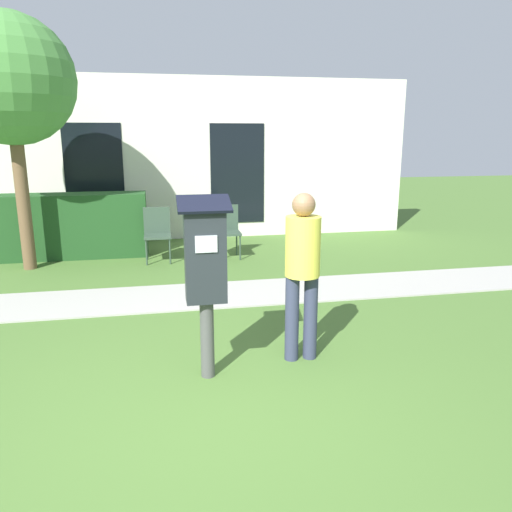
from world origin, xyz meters
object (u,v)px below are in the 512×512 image
at_px(outdoor_chair_left, 157,230).
at_px(outdoor_chair_middle, 227,227).
at_px(parking_meter, 205,265).
at_px(person_standing, 302,264).

xyz_separation_m(outdoor_chair_left, outdoor_chair_middle, (1.18, 0.04, 0.00)).
distance_m(parking_meter, outdoor_chair_left, 4.37).
relative_size(parking_meter, outdoor_chair_left, 1.77).
distance_m(outdoor_chair_left, outdoor_chair_middle, 1.18).
bearing_deg(outdoor_chair_middle, person_standing, -82.70).
bearing_deg(parking_meter, outdoor_chair_middle, 79.95).
xyz_separation_m(parking_meter, person_standing, (0.90, 0.19, -0.09)).
distance_m(person_standing, outdoor_chair_middle, 4.20).
bearing_deg(outdoor_chair_middle, parking_meter, -94.51).
relative_size(outdoor_chair_left, outdoor_chair_middle, 1.00).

